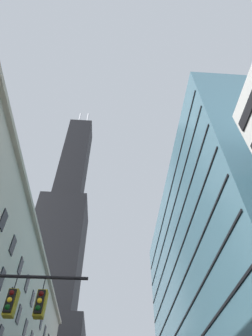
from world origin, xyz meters
The scene contains 2 objects.
dark_skyscraper centered at (-21.23, 97.91, 51.69)m, with size 29.94×29.94×172.77m.
glass_office_midrise centered at (20.17, 32.45, 20.40)m, with size 18.44×47.91×40.80m.
Camera 1 is at (0.78, -7.62, 1.84)m, focal length 30.17 mm.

